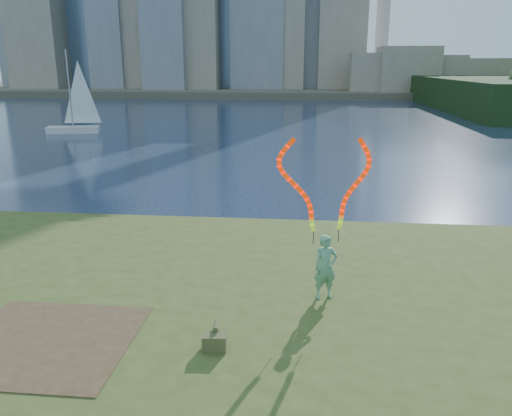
# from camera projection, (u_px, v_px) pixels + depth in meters

# --- Properties ---
(ground) EXTENTS (320.00, 320.00, 0.00)m
(ground) POSITION_uv_depth(u_px,v_px,m) (199.00, 306.00, 12.38)
(ground) COLOR #19263F
(ground) RESTS_ON ground
(grassy_knoll) EXTENTS (20.00, 18.00, 0.80)m
(grassy_knoll) POSITION_uv_depth(u_px,v_px,m) (175.00, 344.00, 10.10)
(grassy_knoll) COLOR #3B4B1A
(grassy_knoll) RESTS_ON ground
(dirt_patch) EXTENTS (3.20, 3.00, 0.02)m
(dirt_patch) POSITION_uv_depth(u_px,v_px,m) (46.00, 341.00, 9.31)
(dirt_patch) COLOR #47331E
(dirt_patch) RESTS_ON grassy_knoll
(far_shore) EXTENTS (320.00, 40.00, 1.20)m
(far_shore) POSITION_uv_depth(u_px,v_px,m) (294.00, 90.00, 103.04)
(far_shore) COLOR #474334
(far_shore) RESTS_ON ground
(woman_with_ribbons) EXTENTS (1.88, 0.69, 3.86)m
(woman_with_ribbons) POSITION_uv_depth(u_px,v_px,m) (327.00, 235.00, 10.72)
(woman_with_ribbons) COLOR #1B7D46
(woman_with_ribbons) RESTS_ON grassy_knoll
(canvas_bag) EXTENTS (0.45, 0.51, 0.41)m
(canvas_bag) POSITION_uv_depth(u_px,v_px,m) (215.00, 341.00, 9.03)
(canvas_bag) COLOR #434A25
(canvas_bag) RESTS_ON grassy_knoll
(sailboat) EXTENTS (4.68, 2.33, 7.04)m
(sailboat) POSITION_uv_depth(u_px,v_px,m) (75.00, 119.00, 43.32)
(sailboat) COLOR silver
(sailboat) RESTS_ON ground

